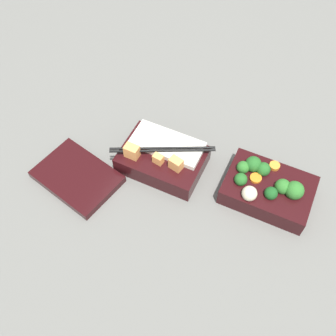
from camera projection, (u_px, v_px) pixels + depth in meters
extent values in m
plane|color=slate|center=(215.00, 176.00, 0.85)|extent=(3.00, 3.00, 0.00)
cube|color=black|center=(268.00, 189.00, 0.81)|extent=(0.18, 0.12, 0.04)
sphere|color=#2D7028|center=(283.00, 185.00, 0.78)|extent=(0.03, 0.03, 0.03)
sphere|color=#19511E|center=(271.00, 193.00, 0.77)|extent=(0.03, 0.03, 0.03)
sphere|color=#236023|center=(253.00, 164.00, 0.81)|extent=(0.03, 0.03, 0.03)
sphere|color=#2D7028|center=(295.00, 190.00, 0.77)|extent=(0.04, 0.04, 0.04)
sphere|color=#236023|center=(263.00, 169.00, 0.80)|extent=(0.03, 0.03, 0.03)
sphere|color=#2D7028|center=(243.00, 167.00, 0.81)|extent=(0.03, 0.03, 0.03)
sphere|color=#236023|center=(241.00, 179.00, 0.79)|extent=(0.03, 0.03, 0.03)
cylinder|color=orange|center=(255.00, 180.00, 0.79)|extent=(0.03, 0.03, 0.01)
cylinder|color=orange|center=(274.00, 166.00, 0.81)|extent=(0.03, 0.03, 0.01)
sphere|color=beige|center=(249.00, 193.00, 0.77)|extent=(0.03, 0.03, 0.03)
cube|color=black|center=(163.00, 159.00, 0.85)|extent=(0.18, 0.12, 0.04)
cube|color=silver|center=(168.00, 143.00, 0.84)|extent=(0.16, 0.07, 0.01)
cube|color=#F4A356|center=(176.00, 164.00, 0.80)|extent=(0.03, 0.02, 0.03)
cube|color=#F4A356|center=(158.00, 159.00, 0.81)|extent=(0.02, 0.02, 0.02)
cube|color=#F4A356|center=(132.00, 151.00, 0.82)|extent=(0.03, 0.02, 0.03)
sphere|color=#381942|center=(136.00, 153.00, 0.83)|extent=(0.01, 0.01, 0.01)
cylinder|color=black|center=(162.00, 148.00, 0.83)|extent=(0.20, 0.10, 0.01)
cylinder|color=black|center=(162.00, 151.00, 0.82)|extent=(0.20, 0.10, 0.01)
cube|color=black|center=(77.00, 177.00, 0.84)|extent=(0.20, 0.16, 0.02)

